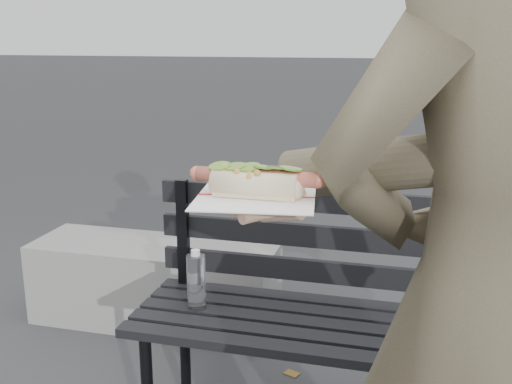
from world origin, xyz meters
TOP-DOWN VIEW (x-y plane):
  - park_bench at (0.09, 0.83)m, footprint 1.50×0.44m
  - concrete_block at (-0.95, 1.51)m, footprint 1.20×0.40m
  - person at (0.38, 0.00)m, footprint 0.78×0.66m
  - held_hotdog at (0.18, -0.04)m, footprint 0.63×0.32m

SIDE VIEW (x-z plane):
  - concrete_block at x=-0.95m, z-range 0.00..0.40m
  - park_bench at x=0.09m, z-range 0.08..0.96m
  - person at x=0.38m, z-range 0.00..1.81m
  - held_hotdog at x=0.18m, z-range 1.07..1.27m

